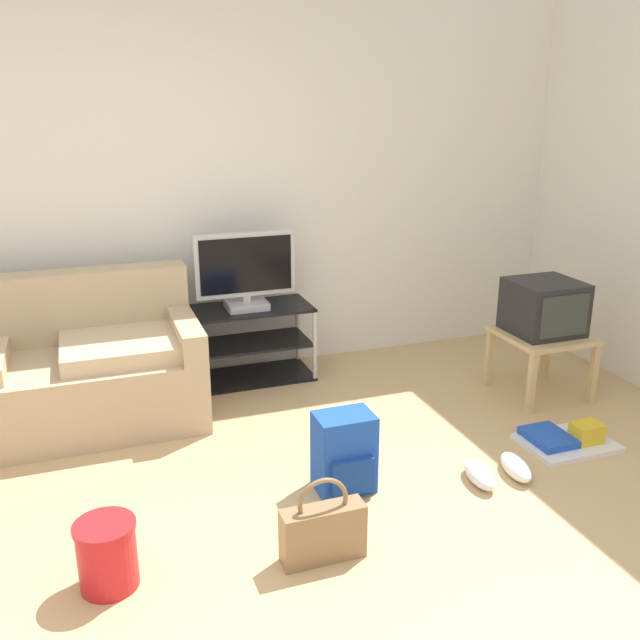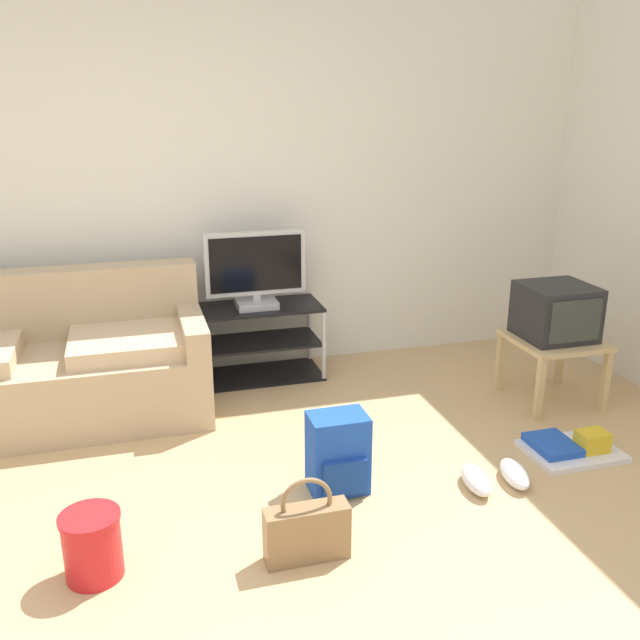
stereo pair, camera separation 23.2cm
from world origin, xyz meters
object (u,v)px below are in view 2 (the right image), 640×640
tv_stand (257,342)px  side_table (554,348)px  handbag (307,530)px  couch (48,367)px  floor_tray (571,447)px  crt_tv (556,312)px  backpack (338,454)px  sneakers_pair (496,477)px  flat_tv (256,271)px  cleaning_bucket (92,543)px

tv_stand → side_table: (1.72, -0.89, 0.10)m
side_table → handbag: (-1.90, -1.11, -0.22)m
couch → side_table: couch is taller
floor_tray → tv_stand: bearing=133.0°
crt_tv → floor_tray: crt_tv is taller
backpack → handbag: (-0.28, -0.48, -0.06)m
backpack → couch: bearing=145.5°
side_table → floor_tray: size_ratio=1.05×
crt_tv → sneakers_pair: crt_tv is taller
couch → sneakers_pair: size_ratio=4.80×
flat_tv → crt_tv: 1.93m
couch → tv_stand: 1.35m
side_table → cleaning_bucket: size_ratio=1.84×
handbag → floor_tray: bearing=16.1°
couch → cleaning_bucket: (0.28, -1.60, -0.17)m
sneakers_pair → floor_tray: bearing=16.9°
cleaning_bucket → floor_tray: bearing=7.8°
flat_tv → couch: bearing=-169.1°
couch → floor_tray: couch is taller
flat_tv → cleaning_bucket: size_ratio=2.36×
flat_tv → cleaning_bucket: 2.21m
couch → handbag: 2.08m
crt_tv → cleaning_bucket: bearing=-160.1°
cleaning_bucket → crt_tv: bearing=19.9°
crt_tv → couch: bearing=168.8°
crt_tv → handbag: size_ratio=1.09×
crt_tv → side_table: bearing=-90.0°
couch → floor_tray: size_ratio=3.72×
couch → backpack: couch is taller
couch → cleaning_bucket: couch is taller
flat_tv → sneakers_pair: 2.04m
sneakers_pair → cleaning_bucket: bearing=-175.0°
tv_stand → sneakers_pair: tv_stand is taller
couch → handbag: bearing=-56.7°
cleaning_bucket → handbag: bearing=-8.6°
crt_tv → sneakers_pair: bearing=-135.3°
side_table → cleaning_bucket: bearing=-160.4°
flat_tv → crt_tv: bearing=-26.4°
tv_stand → flat_tv: (-0.00, -0.02, 0.51)m
backpack → handbag: bearing=-113.9°
side_table → flat_tv: bearing=153.1°
couch → flat_tv: flat_tv is taller
flat_tv → handbag: 2.09m
handbag → floor_tray: handbag is taller
backpack → cleaning_bucket: backpack is taller
backpack → tv_stand: bearing=100.8°
backpack → sneakers_pair: backpack is taller
crt_tv → backpack: size_ratio=1.04×
couch → cleaning_bucket: 1.64m
side_table → sneakers_pair: 1.22m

